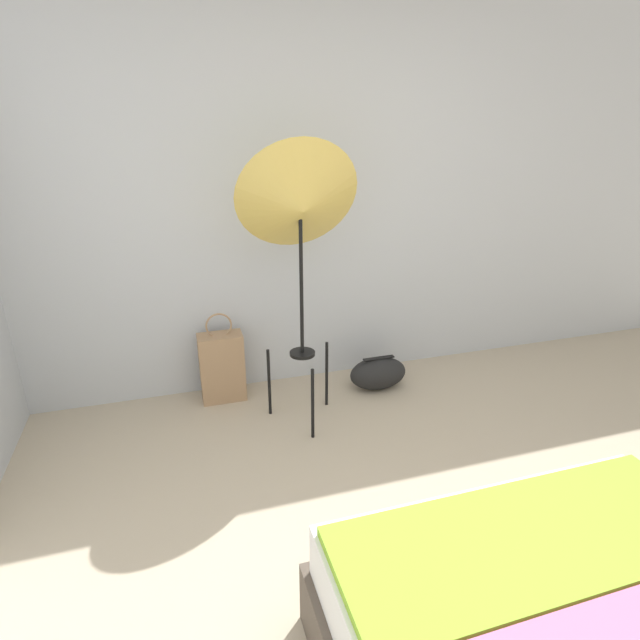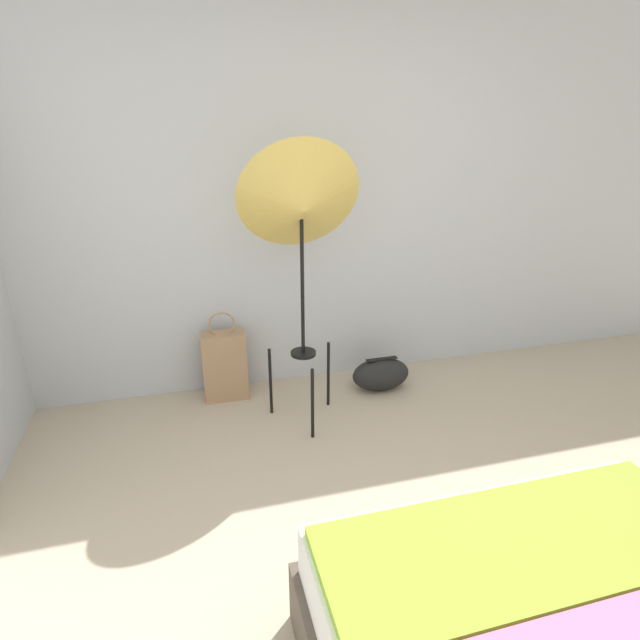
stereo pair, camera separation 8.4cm
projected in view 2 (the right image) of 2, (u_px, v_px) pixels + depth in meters
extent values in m
plane|color=tan|center=(418.00, 632.00, 1.87)|extent=(14.00, 14.00, 0.00)
cube|color=#B7BCC1|center=(292.00, 200.00, 3.29)|extent=(8.00, 0.05, 2.60)
cube|color=#84B72D|center=(522.00, 544.00, 1.62)|extent=(1.34, 0.48, 0.04)
cylinder|color=black|center=(312.00, 404.00, 2.95)|extent=(0.02, 0.02, 0.46)
cylinder|color=black|center=(270.00, 382.00, 3.20)|extent=(0.02, 0.02, 0.46)
cylinder|color=black|center=(328.00, 374.00, 3.29)|extent=(0.02, 0.02, 0.46)
cylinder|color=black|center=(303.00, 353.00, 3.06)|extent=(0.16, 0.16, 0.02)
cylinder|color=black|center=(302.00, 283.00, 2.90)|extent=(0.02, 0.02, 0.91)
cone|color=#D1B251|center=(301.00, 204.00, 2.73)|extent=(0.71, 0.46, 0.70)
cube|color=#9E7A56|center=(225.00, 366.00, 3.39)|extent=(0.29, 0.16, 0.48)
torus|color=#9E7A56|center=(222.00, 324.00, 3.28)|extent=(0.17, 0.01, 0.17)
ellipsoid|color=black|center=(381.00, 374.00, 3.54)|extent=(0.41, 0.23, 0.23)
cube|color=black|center=(382.00, 359.00, 3.49)|extent=(0.23, 0.04, 0.01)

